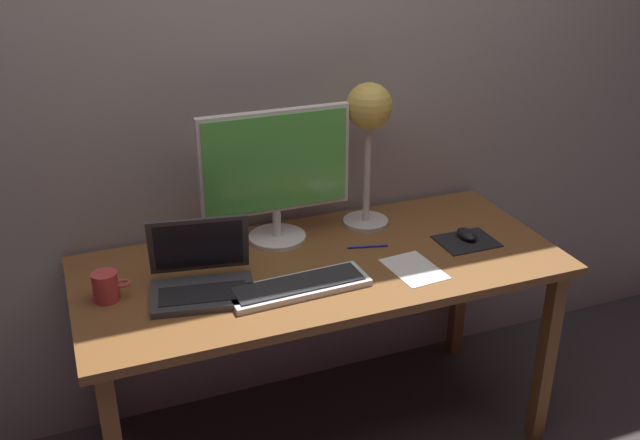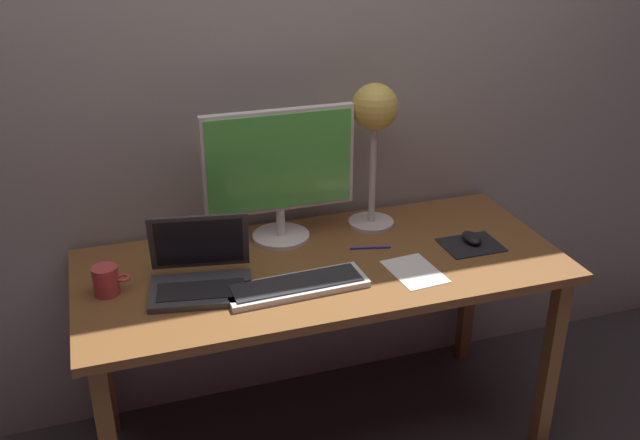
{
  "view_description": "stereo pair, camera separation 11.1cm",
  "coord_description": "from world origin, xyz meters",
  "views": [
    {
      "loc": [
        -0.76,
        -1.95,
        1.88
      ],
      "look_at": [
        -0.03,
        -0.05,
        0.92
      ],
      "focal_mm": 40.37,
      "sensor_mm": 36.0,
      "label": 1
    },
    {
      "loc": [
        -0.66,
        -1.99,
        1.88
      ],
      "look_at": [
        -0.03,
        -0.05,
        0.92
      ],
      "focal_mm": 40.37,
      "sensor_mm": 36.0,
      "label": 2
    }
  ],
  "objects": [
    {
      "name": "coffee_mug",
      "position": [
        -0.69,
        0.01,
        0.79
      ],
      "size": [
        0.11,
        0.08,
        0.09
      ],
      "color": "#CC3F3F",
      "rests_on": "desk"
    },
    {
      "name": "ground_plane",
      "position": [
        0.0,
        0.0,
        0.0
      ],
      "size": [
        4.8,
        4.8,
        0.0
      ],
      "primitive_type": "plane",
      "color": "#383333",
      "rests_on": "ground"
    },
    {
      "name": "laptop",
      "position": [
        -0.41,
        -0.02,
        0.8
      ],
      "size": [
        0.35,
        0.3,
        0.22
      ],
      "color": "#38383A",
      "rests_on": "desk"
    },
    {
      "name": "keyboard_main",
      "position": [
        -0.13,
        -0.14,
        0.75
      ],
      "size": [
        0.45,
        0.16,
        0.03
      ],
      "color": "silver",
      "rests_on": "desk"
    },
    {
      "name": "back_wall",
      "position": [
        0.0,
        0.4,
        1.3
      ],
      "size": [
        4.8,
        0.06,
        2.6
      ],
      "primitive_type": "cube",
      "color": "#9E998E",
      "rests_on": "ground"
    },
    {
      "name": "desk",
      "position": [
        0.0,
        0.0,
        0.66
      ],
      "size": [
        1.6,
        0.7,
        0.74
      ],
      "color": "brown",
      "rests_on": "ground"
    },
    {
      "name": "pen",
      "position": [
        0.19,
        0.04,
        0.74
      ],
      "size": [
        0.14,
        0.04,
        0.01
      ],
      "primitive_type": "cylinder",
      "rotation": [
        0.0,
        1.57,
        -0.24
      ],
      "color": "#2633A5",
      "rests_on": "desk"
    },
    {
      "name": "monitor",
      "position": [
        -0.08,
        0.21,
        1.0
      ],
      "size": [
        0.52,
        0.2,
        0.47
      ],
      "color": "silver",
      "rests_on": "desk"
    },
    {
      "name": "mouse",
      "position": [
        0.54,
        -0.03,
        0.76
      ],
      "size": [
        0.06,
        0.1,
        0.03
      ],
      "primitive_type": "ellipsoid",
      "color": "black",
      "rests_on": "mousepad"
    },
    {
      "name": "mousepad",
      "position": [
        0.53,
        -0.05,
        0.74
      ],
      "size": [
        0.2,
        0.16,
        0.0
      ],
      "primitive_type": "cube",
      "color": "black",
      "rests_on": "desk"
    },
    {
      "name": "paper_sheet_by_keyboard",
      "position": [
        0.26,
        -0.15,
        0.74
      ],
      "size": [
        0.16,
        0.22,
        0.0
      ],
      "primitive_type": "cube",
      "rotation": [
        0.0,
        0.0,
        0.08
      ],
      "color": "white",
      "rests_on": "desk"
    },
    {
      "name": "desk_lamp",
      "position": [
        0.26,
        0.22,
        1.14
      ],
      "size": [
        0.17,
        0.17,
        0.53
      ],
      "color": "beige",
      "rests_on": "desk"
    }
  ]
}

